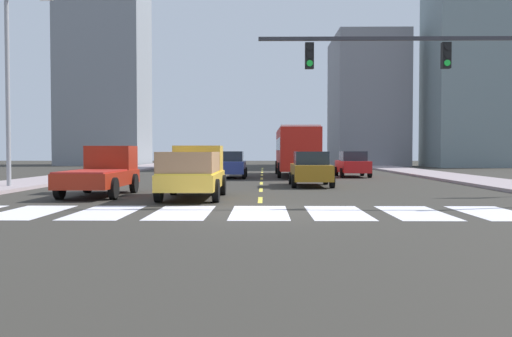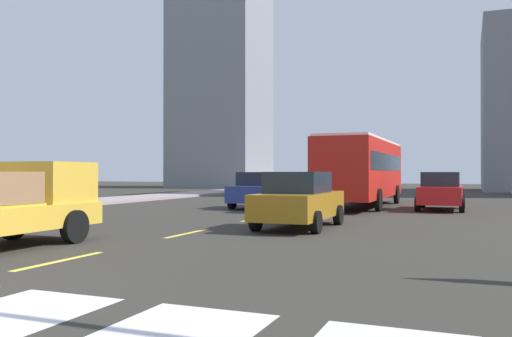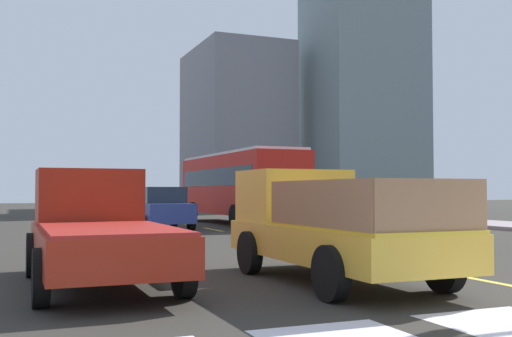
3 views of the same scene
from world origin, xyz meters
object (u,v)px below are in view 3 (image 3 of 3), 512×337
Objects in this scene: pickup_dark at (96,228)px; city_bus at (238,183)px; sedan_mid at (319,206)px; pickup_stakebed at (324,226)px; sedan_near_left at (161,208)px; sedan_far at (364,214)px.

pickup_dark is 18.51m from city_bus.
pickup_dark is at bearing -128.59° from sedan_mid.
city_bus is (4.85, 17.46, 1.02)m from pickup_stakebed.
sedan_mid is at bearing 10.27° from sedan_near_left.
sedan_far is 1.00× the size of sedan_near_left.
sedan_mid is at bearing 60.95° from pickup_stakebed.
pickup_stakebed is at bearing -105.16° from city_bus.
city_bus is 5.27m from sedan_near_left.
pickup_stakebed is 1.18× the size of sedan_far.
sedan_mid and sedan_far have the same top height.
pickup_dark is 19.65m from sedan_mid.
pickup_dark is 1.18× the size of sedan_mid.
sedan_far is at bearing -62.84° from sedan_near_left.
pickup_stakebed is at bearing -117.20° from sedan_mid.
city_bus is 2.45× the size of sedan_near_left.
sedan_mid is (3.75, -1.08, -1.09)m from city_bus.
pickup_stakebed is 14.72m from sedan_near_left.
city_bus is 2.45× the size of sedan_far.
sedan_far is (-3.67, -9.84, 0.00)m from sedan_mid.
pickup_stakebed is 8.19m from sedan_far.
sedan_far is at bearing -109.95° from sedan_mid.
sedan_far is (4.93, 6.54, -0.08)m from pickup_stakebed.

